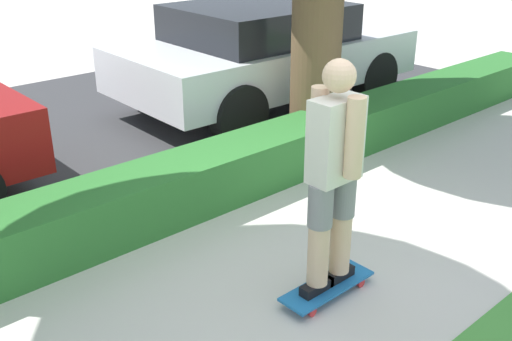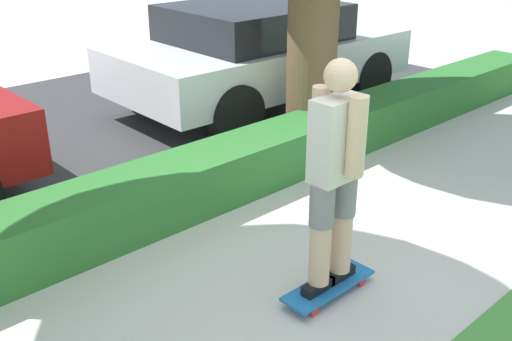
{
  "view_description": "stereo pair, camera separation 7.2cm",
  "coord_description": "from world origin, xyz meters",
  "views": [
    {
      "loc": [
        -2.7,
        -2.43,
        2.51
      ],
      "look_at": [
        0.01,
        0.6,
        0.73
      ],
      "focal_mm": 42.0,
      "sensor_mm": 36.0,
      "label": 1
    },
    {
      "loc": [
        -2.75,
        -2.38,
        2.51
      ],
      "look_at": [
        0.01,
        0.6,
        0.73
      ],
      "focal_mm": 42.0,
      "sensor_mm": 36.0,
      "label": 2
    }
  ],
  "objects": [
    {
      "name": "street_asphalt",
      "position": [
        0.0,
        4.2,
        0.0
      ],
      "size": [
        12.56,
        5.0,
        0.01
      ],
      "color": "#38383A",
      "rests_on": "ground_plane"
    },
    {
      "name": "hedge_row",
      "position": [
        0.0,
        1.6,
        0.24
      ],
      "size": [
        12.56,
        0.6,
        0.49
      ],
      "color": "#2D702D",
      "rests_on": "ground_plane"
    },
    {
      "name": "parked_car_middle",
      "position": [
        2.68,
        3.43,
        0.75
      ],
      "size": [
        4.04,
        2.06,
        1.38
      ],
      "rotation": [
        0.0,
        0.0,
        -0.02
      ],
      "color": "silver",
      "rests_on": "ground_plane"
    },
    {
      "name": "skateboard",
      "position": [
        0.03,
        -0.13,
        0.07
      ],
      "size": [
        0.75,
        0.24,
        0.08
      ],
      "color": "#1E6BAD",
      "rests_on": "ground_plane"
    },
    {
      "name": "ground_plane",
      "position": [
        0.0,
        0.0,
        0.0
      ],
      "size": [
        60.0,
        60.0,
        0.0
      ],
      "primitive_type": "plane",
      "color": "beige"
    },
    {
      "name": "skater_person",
      "position": [
        0.03,
        -0.13,
        0.94
      ],
      "size": [
        0.49,
        0.41,
        1.61
      ],
      "color": "black",
      "rests_on": "skateboard"
    }
  ]
}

